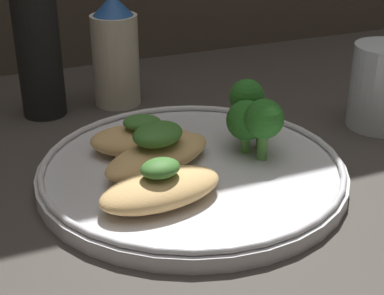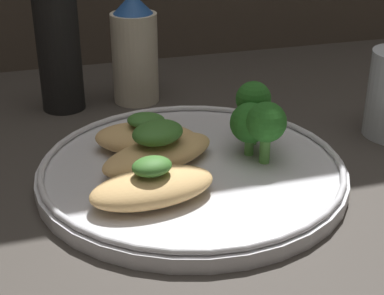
% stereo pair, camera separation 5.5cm
% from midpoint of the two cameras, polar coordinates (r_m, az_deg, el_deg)
% --- Properties ---
extents(ground_plane, '(1.80, 1.80, 0.01)m').
position_cam_midpoint_polar(ground_plane, '(0.57, 2.78, -3.61)').
color(ground_plane, '#3D3833').
extents(plate, '(0.29, 0.29, 0.02)m').
position_cam_midpoint_polar(plate, '(0.56, 2.81, -2.28)').
color(plate, silver).
rests_on(plate, ground_plane).
extents(grilled_meat_front, '(0.12, 0.07, 0.04)m').
position_cam_midpoint_polar(grilled_meat_front, '(0.50, -0.69, -3.82)').
color(grilled_meat_front, tan).
rests_on(grilled_meat_front, plate).
extents(grilled_meat_middle, '(0.13, 0.09, 0.05)m').
position_cam_midpoint_polar(grilled_meat_middle, '(0.55, -0.45, -0.31)').
color(grilled_meat_middle, tan).
rests_on(grilled_meat_middle, plate).
extents(grilled_meat_back, '(0.12, 0.09, 0.04)m').
position_cam_midpoint_polar(grilled_meat_back, '(0.58, -1.74, 0.96)').
color(grilled_meat_back, tan).
rests_on(grilled_meat_back, plate).
extents(broccoli_bunch, '(0.05, 0.08, 0.07)m').
position_cam_midpoint_polar(broccoli_bunch, '(0.57, 9.11, 2.85)').
color(broccoli_bunch, '#569942').
rests_on(broccoli_bunch, plate).
extents(sauce_bottle, '(0.06, 0.06, 0.14)m').
position_cam_midpoint_polar(sauce_bottle, '(0.73, -3.43, 9.30)').
color(sauce_bottle, beige).
rests_on(sauce_bottle, ground_plane).
extents(pepper_grinder, '(0.05, 0.05, 0.18)m').
position_cam_midpoint_polar(pepper_grinder, '(0.72, -10.69, 9.76)').
color(pepper_grinder, black).
rests_on(pepper_grinder, ground_plane).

